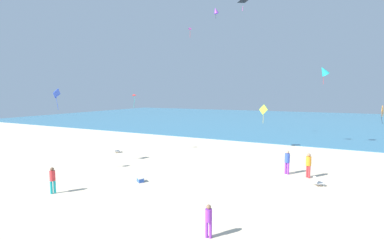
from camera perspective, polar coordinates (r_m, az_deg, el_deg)
The scene contains 17 objects.
ground_plane at distance 20.06m, azimuth 3.70°, elevation -11.19°, with size 120.00×120.00×0.00m, color beige.
ocean_water at distance 62.30m, azimuth 19.37°, elevation -0.04°, with size 120.00×60.00×0.05m, color teal.
beach_chair_far_right at distance 19.14m, azimuth 24.95°, elevation -11.71°, with size 0.82×0.78×0.58m.
beach_chair_far_left at distance 27.79m, azimuth -15.77°, elevation -6.09°, with size 0.77×0.78×0.59m.
cooler_box at distance 18.51m, azimuth -10.84°, elevation -12.26°, with size 0.61×0.57×0.29m.
person_0 at distance 11.53m, azimuth 3.52°, elevation -20.07°, with size 0.32×0.32×1.38m.
person_1 at distance 20.79m, azimuth 19.44°, elevation -8.05°, with size 0.46×0.46×1.73m.
person_2 at distance 17.91m, azimuth -27.34°, elevation -10.90°, with size 0.43×0.43×1.55m.
person_3 at distance 20.46m, azimuth 23.36°, elevation -8.44°, with size 0.48×0.48×1.71m.
kite_blue at distance 23.38m, azimuth -26.64°, elevation 4.91°, with size 0.29×0.79×1.66m.
kite_purple at distance 34.76m, azimuth 5.04°, elevation 22.00°, with size 0.89×0.85×1.34m.
kite_magenta at distance 37.02m, azimuth -0.38°, elevation 18.72°, with size 0.57×0.52×1.29m.
kite_black at distance 28.08m, azimuth 10.67°, elevation 23.64°, with size 0.96×0.78×1.20m.
kite_lime at distance 28.77m, azimuth 14.83°, elevation 2.07°, with size 0.98×0.49×1.95m.
kite_red at distance 26.59m, azimuth -12.15°, elevation 5.10°, with size 0.38×0.43×1.37m.
kite_orange at distance 32.33m, azimuth 35.21°, elevation 1.50°, with size 0.30×1.08×1.81m.
kite_teal at distance 32.41m, azimuth 26.03°, elevation 9.33°, with size 1.42×1.28×2.03m.
Camera 1 is at (7.34, -7.75, 5.79)m, focal length 25.29 mm.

